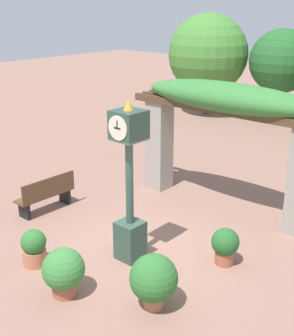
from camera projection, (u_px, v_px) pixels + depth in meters
ground_plane at (140, 253)px, 9.58m from camera, size 60.00×60.00×0.00m
pedestal_clock at (130, 185)px, 8.87m from camera, size 0.55×0.60×3.24m
pergola at (226, 116)px, 10.90m from camera, size 5.20×1.15×3.12m
potted_plant_near_left at (34, 247)px, 9.04m from camera, size 0.49×0.49×0.74m
potted_plant_near_right at (154, 279)px, 7.71m from camera, size 0.82×0.82×0.96m
potted_plant_far_left at (225, 245)px, 9.05m from camera, size 0.55×0.55×0.75m
potted_plant_far_right at (64, 271)px, 8.06m from camera, size 0.75×0.75×0.88m
park_bench at (46, 194)px, 11.34m from camera, size 0.42×1.51×0.89m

